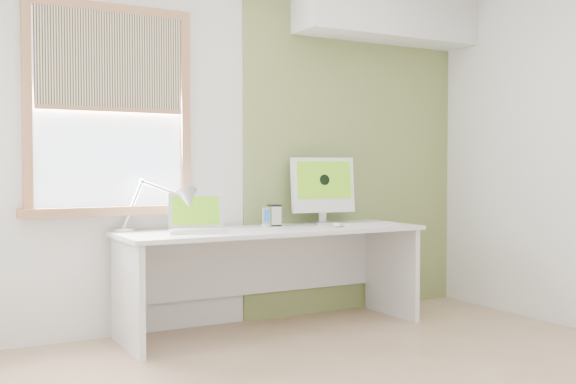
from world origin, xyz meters
TOP-DOWN VIEW (x-y plane):
  - room at (0.00, 0.00)m, footprint 4.04×3.54m
  - accent_wall at (1.00, 1.74)m, footprint 2.00×0.02m
  - soffit at (1.20, 1.57)m, footprint 1.60×0.40m
  - window at (-1.00, 1.71)m, footprint 1.20×0.14m
  - desk at (0.06, 1.44)m, footprint 2.20×0.70m
  - desk_lamp at (-0.60, 1.54)m, footprint 0.58×0.38m
  - laptop at (-0.51, 1.40)m, footprint 0.44×0.39m
  - phone_dock at (0.08, 1.52)m, footprint 0.09×0.09m
  - external_drive at (0.17, 1.56)m, footprint 0.10×0.13m
  - imac at (0.60, 1.57)m, footprint 0.52×0.19m
  - keyboard at (0.80, 1.24)m, footprint 0.47×0.15m
  - mouse at (0.52, 1.26)m, footprint 0.09×0.12m

SIDE VIEW (x-z plane):
  - desk at x=0.06m, z-range 0.17..0.90m
  - keyboard at x=0.80m, z-range 0.73..0.75m
  - mouse at x=0.52m, z-range 0.73..0.76m
  - phone_dock at x=0.08m, z-range 0.70..0.84m
  - laptop at x=-0.51m, z-range 0.66..0.92m
  - external_drive at x=0.17m, z-range 0.73..0.89m
  - desk_lamp at x=-0.60m, z-range 0.74..1.09m
  - imac at x=0.60m, z-range 0.76..1.27m
  - room at x=0.00m, z-range -0.02..2.62m
  - accent_wall at x=1.00m, z-range 0.00..2.60m
  - window at x=-1.00m, z-range 0.83..2.25m
  - soffit at x=1.20m, z-range 2.19..2.61m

